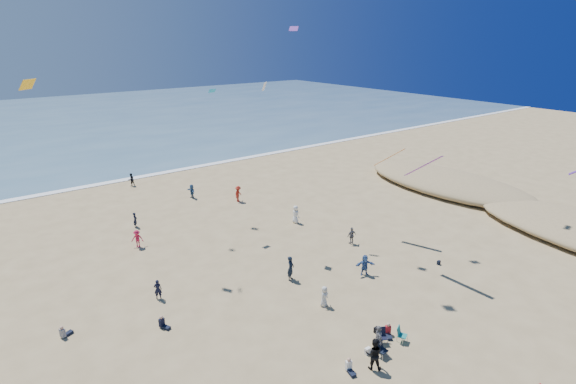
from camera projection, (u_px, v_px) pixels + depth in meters
ocean at (29, 126)px, 93.61m from camera, size 220.00×100.00×0.06m
surf_line at (96, 185)px, 55.92m from camera, size 220.00×1.20×0.08m
standing_flyers at (251, 249)px, 37.13m from camera, size 28.76×48.42×1.93m
seated_group at (284, 354)px, 25.50m from camera, size 17.08×22.82×0.84m
chair_cluster at (389, 340)px, 26.51m from camera, size 2.72×1.52×1.00m
white_tote at (368, 351)px, 26.07m from camera, size 0.35×0.20×0.40m
black_backpack at (376, 330)px, 27.94m from camera, size 0.30×0.22×0.38m
navy_bag at (439, 263)px, 36.35m from camera, size 0.28×0.18×0.34m
kites_aloft at (345, 74)px, 32.95m from camera, size 47.51×42.60×26.71m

